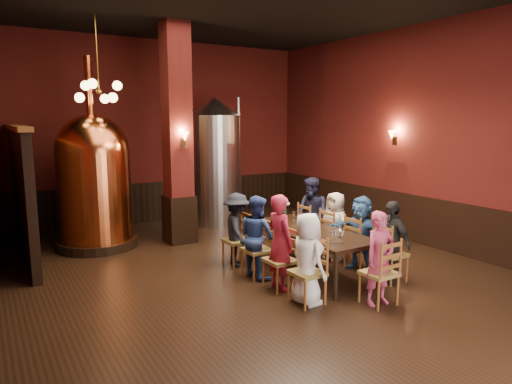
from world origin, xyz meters
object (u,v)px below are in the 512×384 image
dining_table (310,233)px  person_2 (257,236)px  person_1 (280,242)px  person_0 (307,259)px  rose_vase (284,205)px  steel_vessel (215,161)px  copper_kettle (94,180)px

dining_table → person_2: (-0.85, 0.32, -0.00)m
person_1 → person_2: size_ratio=1.09×
person_0 → person_2: (-0.02, 1.33, 0.03)m
rose_vase → steel_vessel: bearing=87.3°
person_0 → steel_vessel: steel_vessel is taller
person_0 → dining_table: bearing=-39.2°
dining_table → person_1: bearing=-158.8°
dining_table → person_1: 0.91m
dining_table → person_1: person_1 is taller
person_1 → copper_kettle: 4.35m
person_1 → steel_vessel: 4.76m
rose_vase → copper_kettle: bearing=138.8°
dining_table → steel_vessel: steel_vessel is taller
person_1 → steel_vessel: (1.15, 4.55, 0.81)m
dining_table → copper_kettle: copper_kettle is taller
person_1 → person_2: (-0.01, 0.66, -0.06)m
copper_kettle → rose_vase: copper_kettle is taller
dining_table → copper_kettle: size_ratio=0.64×
copper_kettle → steel_vessel: bearing=12.7°
person_2 → steel_vessel: 4.15m
person_0 → rose_vase: size_ratio=3.39×
person_0 → steel_vessel: bearing=-12.1°
person_0 → rose_vase: bearing=-26.0°
copper_kettle → rose_vase: bearing=-41.2°
person_2 → copper_kettle: (-1.87, 3.21, 0.70)m
person_2 → rose_vase: person_2 is taller
steel_vessel → person_2: bearing=-106.7°
person_0 → person_2: bearing=1.1°
dining_table → copper_kettle: (-2.73, 3.52, 0.70)m
dining_table → person_2: person_2 is taller
person_0 → rose_vase: 2.27m
person_2 → person_1: bearing=174.0°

